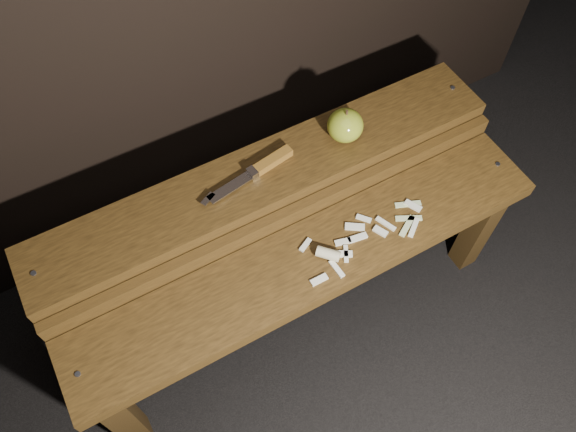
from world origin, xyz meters
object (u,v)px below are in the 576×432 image
bench_rear_tier (268,192)px  apple (345,125)px  bench_front_tier (312,274)px  knife (262,167)px

bench_rear_tier → apple: (0.22, 0.00, 0.13)m
bench_rear_tier → apple: bearing=1.1°
bench_front_tier → knife: 0.28m
bench_rear_tier → knife: 0.10m
bench_front_tier → apple: apple is taller
bench_rear_tier → apple: apple is taller
bench_rear_tier → bench_front_tier: bearing=-90.0°
apple → knife: size_ratio=0.36×
bench_front_tier → knife: knife is taller
bench_front_tier → bench_rear_tier: (0.00, 0.23, 0.06)m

